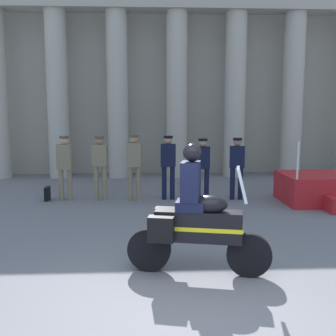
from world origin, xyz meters
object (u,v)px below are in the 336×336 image
at_px(officer_in_row_0, 65,163).
at_px(officer_in_row_4, 203,164).
at_px(officer_in_row_3, 168,162).
at_px(motorcycle_with_rider, 194,220).
at_px(officer_in_row_1, 100,163).
at_px(officer_in_row_5, 237,163).
at_px(briefcase_on_ground, 47,194).
at_px(officer_in_row_2, 134,162).

xyz_separation_m(officer_in_row_0, officer_in_row_4, (3.63, -0.03, -0.04)).
xyz_separation_m(officer_in_row_0, officer_in_row_3, (2.71, -0.03, 0.01)).
xyz_separation_m(officer_in_row_3, officer_in_row_4, (0.92, 0.00, -0.05)).
bearing_deg(motorcycle_with_rider, officer_in_row_4, 92.92).
height_order(officer_in_row_4, motorcycle_with_rider, motorcycle_with_rider).
height_order(officer_in_row_1, officer_in_row_5, officer_in_row_1).
relative_size(officer_in_row_0, briefcase_on_ground, 4.70).
height_order(officer_in_row_1, officer_in_row_4, officer_in_row_1).
distance_m(officer_in_row_0, officer_in_row_5, 4.52).
xyz_separation_m(officer_in_row_2, briefcase_on_ground, (-2.30, 0.10, -0.84)).
height_order(officer_in_row_4, briefcase_on_ground, officer_in_row_4).
distance_m(officer_in_row_0, officer_in_row_3, 2.71).
distance_m(officer_in_row_1, officer_in_row_3, 1.79).
bearing_deg(officer_in_row_5, officer_in_row_3, 5.06).
distance_m(officer_in_row_3, officer_in_row_5, 1.81).
distance_m(officer_in_row_4, officer_in_row_5, 0.90).
bearing_deg(motorcycle_with_rider, officer_in_row_3, 103.42).
bearing_deg(officer_in_row_3, officer_in_row_1, 8.68).
bearing_deg(officer_in_row_0, officer_in_row_5, -173.54).
height_order(officer_in_row_0, motorcycle_with_rider, motorcycle_with_rider).
relative_size(officer_in_row_2, briefcase_on_ground, 4.81).
xyz_separation_m(officer_in_row_2, motorcycle_with_rider, (1.02, -4.87, -0.23)).
height_order(officer_in_row_3, briefcase_on_ground, officer_in_row_3).
bearing_deg(officer_in_row_1, briefcase_on_ground, 6.95).
relative_size(officer_in_row_0, officer_in_row_4, 1.05).
bearing_deg(briefcase_on_ground, officer_in_row_1, -1.11).
xyz_separation_m(officer_in_row_3, officer_in_row_5, (1.81, -0.10, -0.03)).
height_order(officer_in_row_5, briefcase_on_ground, officer_in_row_5).
height_order(officer_in_row_0, briefcase_on_ground, officer_in_row_0).
relative_size(motorcycle_with_rider, briefcase_on_ground, 5.75).
xyz_separation_m(officer_in_row_4, officer_in_row_5, (0.90, -0.10, 0.01)).
bearing_deg(officer_in_row_0, briefcase_on_ground, 10.81).
height_order(officer_in_row_1, officer_in_row_3, officer_in_row_3).
relative_size(officer_in_row_4, briefcase_on_ground, 4.50).
distance_m(officer_in_row_2, officer_in_row_3, 0.90).
xyz_separation_m(officer_in_row_0, officer_in_row_5, (4.52, -0.13, -0.03)).
bearing_deg(motorcycle_with_rider, briefcase_on_ground, 135.69).
relative_size(officer_in_row_3, motorcycle_with_rider, 0.82).
height_order(officer_in_row_2, officer_in_row_3, officer_in_row_2).
height_order(officer_in_row_2, officer_in_row_5, officer_in_row_2).
relative_size(officer_in_row_0, officer_in_row_5, 1.03).
distance_m(officer_in_row_2, officer_in_row_5, 2.71).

